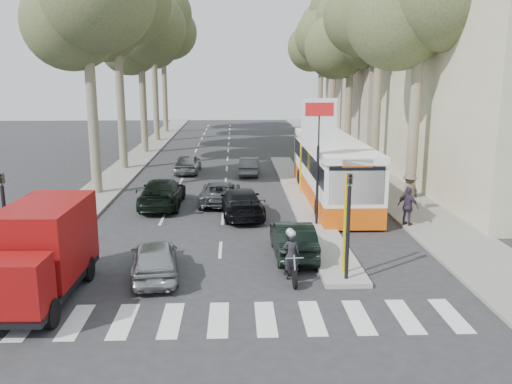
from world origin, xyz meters
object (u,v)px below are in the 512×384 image
city_bus (332,168)px  red_truck (41,251)px  silver_hatchback (155,259)px  dark_hatchback (293,239)px  motorcycle (290,255)px

city_bus → red_truck: bearing=-130.6°
silver_hatchback → city_bus: (7.80, 10.91, 1.07)m
dark_hatchback → motorcycle: size_ratio=1.97×
silver_hatchback → red_truck: size_ratio=0.71×
red_truck → silver_hatchback: bearing=29.1°
dark_hatchback → city_bus: bearing=-110.1°
red_truck → motorcycle: red_truck is taller
city_bus → motorcycle: (-3.31, -11.13, -0.93)m
silver_hatchback → dark_hatchback: bearing=-166.1°
dark_hatchback → red_truck: 8.66m
red_truck → motorcycle: bearing=11.9°
silver_hatchback → dark_hatchback: size_ratio=0.95×
dark_hatchback → red_truck: bearing=22.4°
dark_hatchback → silver_hatchback: bearing=20.2°
silver_hatchback → dark_hatchback: 5.17m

